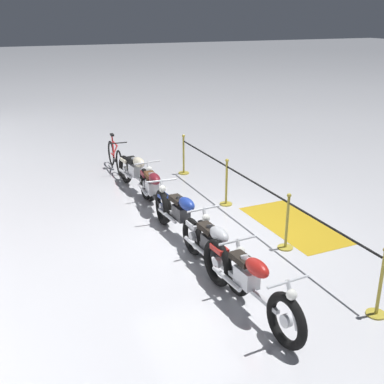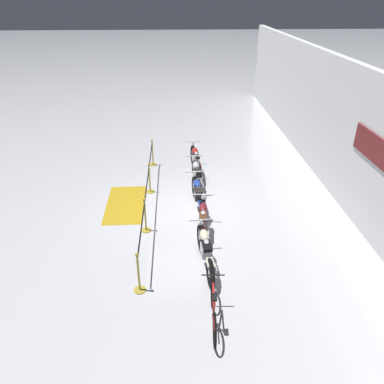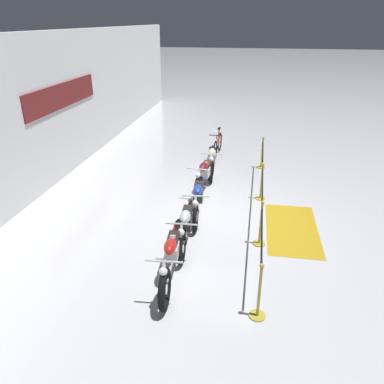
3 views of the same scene
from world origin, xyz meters
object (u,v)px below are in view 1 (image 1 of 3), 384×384
Objects in this scene: stanchion_far_left at (288,213)px; stanchion_mid_right at (226,189)px; motorcycle_red_0 at (249,283)px; stanchion_mid_left at (287,230)px; stanchion_far_right at (184,160)px; motorcycle_silver_1 at (213,247)px; motorcycle_cream_4 at (136,173)px; motorcycle_maroon_3 at (153,190)px; bicycle at (115,157)px; motorcycle_blue_2 at (182,216)px; floor_banner at (295,224)px.

stanchion_far_left and stanchion_mid_right have the same top height.
motorcycle_red_0 is 2.30× the size of stanchion_mid_left.
stanchion_mid_right is 1.00× the size of stanchion_far_right.
motorcycle_silver_1 is 1.00× the size of motorcycle_cream_4.
motorcycle_maroon_3 is 1.03× the size of motorcycle_cream_4.
motorcycle_silver_1 is 1.24× the size of bicycle.
motorcycle_red_0 reaches higher than bicycle.
stanchion_far_right is at bearing -37.14° from motorcycle_maroon_3.
stanchion_far_right reaches higher than motorcycle_maroon_3.
motorcycle_silver_1 is 2.01× the size of stanchion_mid_right.
bicycle is 1.61× the size of stanchion_far_right.
stanchion_mid_right reaches higher than motorcycle_maroon_3.
motorcycle_blue_2 is at bearing -177.96° from motorcycle_maroon_3.
stanchion_mid_left is at bearing -126.26° from motorcycle_blue_2.
motorcycle_red_0 is 4.06m from motorcycle_maroon_3.
bicycle is at bearing -0.39° from motorcycle_red_0.
motorcycle_cream_4 is at bearing -1.85° from motorcycle_maroon_3.
stanchion_mid_left reaches higher than motorcycle_red_0.
motorcycle_maroon_3 is 0.90× the size of floor_banner.
bicycle is at bearing -0.38° from motorcycle_maroon_3.
stanchion_far_right is at bearing 10.07° from floor_banner.
bicycle is 3.76m from stanchion_mid_right.
motorcycle_red_0 reaches higher than floor_banner.
motorcycle_blue_2 is 4.59m from bicycle.
bicycle is (7.17, -0.05, -0.10)m from motorcycle_red_0.
stanchion_mid_left reaches higher than floor_banner.
floor_banner is (-1.52, -0.75, -0.35)m from stanchion_mid_right.
motorcycle_cream_4 reaches higher than motorcycle_blue_2.
bicycle is (4.59, 0.03, -0.09)m from motorcycle_blue_2.
stanchion_mid_right is at bearing -23.30° from motorcycle_red_0.
bicycle is (5.97, -0.01, -0.09)m from motorcycle_silver_1.
motorcycle_cream_4 is at bearing 0.23° from motorcycle_blue_2.
stanchion_mid_right reaches higher than motorcycle_silver_1.
motorcycle_silver_1 is at bearing 162.40° from stanchion_far_right.
motorcycle_blue_2 is 2.77m from motorcycle_cream_4.
stanchion_mid_left is (0.01, 0.00, -0.33)m from stanchion_far_left.
motorcycle_red_0 is at bearing 178.01° from motorcycle_silver_1.
motorcycle_maroon_3 is (4.06, -0.03, -0.00)m from motorcycle_red_0.
floor_banner is at bearing -153.59° from stanchion_mid_right.
motorcycle_blue_2 is 1.92m from stanchion_far_left.
motorcycle_red_0 is at bearing 131.65° from stanchion_far_left.
bicycle is at bearing 24.67° from stanchion_mid_right.
stanchion_mid_left is at bearing 180.00° from stanchion_far_right.
stanchion_mid_right is 2.40m from stanchion_far_right.
floor_banner is at bearing -65.94° from motorcycle_silver_1.
motorcycle_silver_1 is (1.19, -0.04, -0.01)m from motorcycle_red_0.
stanchion_mid_right is (-0.31, -1.59, -0.11)m from motorcycle_maroon_3.
motorcycle_blue_2 is 2.36m from floor_banner.
motorcycle_cream_4 is 1.82m from bicycle.
stanchion_mid_right is at bearing -52.45° from motorcycle_blue_2.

